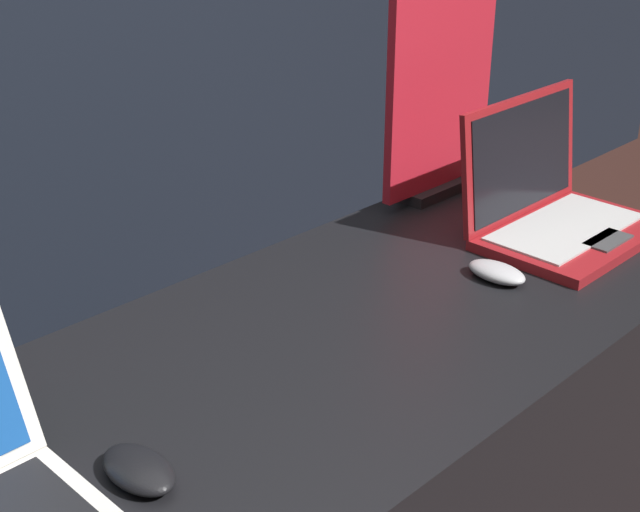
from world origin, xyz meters
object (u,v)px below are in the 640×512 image
(promo_stand_back, at_px, (440,97))
(mouse_back, at_px, (497,272))
(laptop_back, at_px, (553,204))
(mouse_front, at_px, (139,469))

(promo_stand_back, bearing_deg, mouse_back, -126.68)
(mouse_back, bearing_deg, promo_stand_back, 53.32)
(mouse_back, bearing_deg, laptop_back, 10.39)
(mouse_back, relative_size, promo_stand_back, 0.24)
(mouse_front, bearing_deg, promo_stand_back, 18.50)
(mouse_front, relative_size, mouse_back, 1.05)
(mouse_front, height_order, laptop_back, laptop_back)
(mouse_back, xyz_separation_m, promo_stand_back, (0.25, 0.33, 0.21))
(mouse_back, bearing_deg, mouse_front, -179.71)
(mouse_back, distance_m, promo_stand_back, 0.47)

